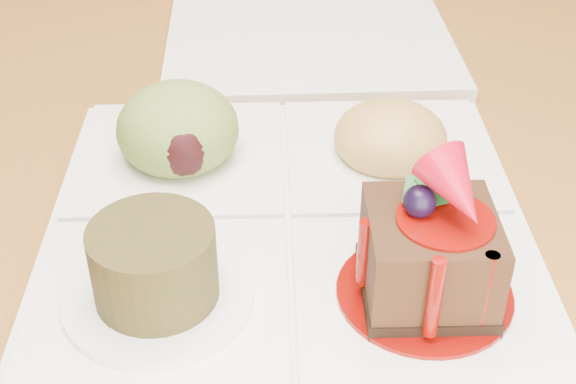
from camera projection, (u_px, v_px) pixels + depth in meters
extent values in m
cube|color=#A16329|center=(196.00, 63.00, 0.70)|extent=(1.00, 1.80, 0.04)
cylinder|color=#A16329|center=(355.00, 25.00, 1.66)|extent=(0.06, 0.06, 0.71)
cylinder|color=black|center=(573.00, 258.00, 1.30)|extent=(0.03, 0.03, 0.39)
cube|color=white|center=(288.00, 233.00, 0.46)|extent=(0.33, 0.33, 0.01)
cube|color=white|center=(423.00, 299.00, 0.41)|extent=(0.15, 0.15, 0.01)
cube|color=white|center=(159.00, 304.00, 0.40)|extent=(0.15, 0.15, 0.01)
cube|color=white|center=(181.00, 158.00, 0.51)|extent=(0.15, 0.15, 0.01)
cube|color=white|center=(389.00, 155.00, 0.51)|extent=(0.15, 0.15, 0.01)
cylinder|color=#670703|center=(424.00, 293.00, 0.40)|extent=(0.09, 0.09, 0.00)
cube|color=black|center=(425.00, 288.00, 0.40)|extent=(0.08, 0.08, 0.01)
cube|color=black|center=(430.00, 251.00, 0.39)|extent=(0.07, 0.07, 0.04)
cylinder|color=#670703|center=(434.00, 217.00, 0.38)|extent=(0.05, 0.05, 0.00)
sphere|color=black|center=(420.00, 201.00, 0.37)|extent=(0.02, 0.02, 0.02)
cone|color=#AE0B21|center=(457.00, 191.00, 0.36)|extent=(0.04, 0.05, 0.04)
cube|color=#134D1B|center=(431.00, 191.00, 0.38)|extent=(0.01, 0.02, 0.01)
cube|color=#134D1B|center=(415.00, 190.00, 0.38)|extent=(0.02, 0.02, 0.01)
cylinder|color=#670703|center=(434.00, 298.00, 0.36)|extent=(0.01, 0.01, 0.04)
cylinder|color=#670703|center=(486.00, 289.00, 0.37)|extent=(0.01, 0.01, 0.04)
cylinder|color=#670703|center=(364.00, 253.00, 0.39)|extent=(0.01, 0.01, 0.04)
cylinder|color=white|center=(158.00, 297.00, 0.40)|extent=(0.10, 0.10, 0.00)
cylinder|color=#412A12|center=(154.00, 263.00, 0.39)|extent=(0.06, 0.06, 0.04)
cylinder|color=#432D0E|center=(151.00, 240.00, 0.38)|extent=(0.05, 0.05, 0.00)
ellipsoid|color=olive|center=(178.00, 129.00, 0.50)|extent=(0.08, 0.08, 0.06)
ellipsoid|color=black|center=(184.00, 150.00, 0.48)|extent=(0.04, 0.03, 0.03)
ellipsoid|color=#B38740|center=(390.00, 138.00, 0.51)|extent=(0.07, 0.07, 0.04)
cube|color=#E94011|center=(409.00, 123.00, 0.51)|extent=(0.02, 0.02, 0.02)
cube|color=#496A17|center=(381.00, 118.00, 0.52)|extent=(0.02, 0.02, 0.02)
cube|color=#E94011|center=(367.00, 129.00, 0.50)|extent=(0.02, 0.02, 0.02)
cube|color=#496A17|center=(386.00, 139.00, 0.49)|extent=(0.02, 0.02, 0.02)
cube|color=#E94011|center=(417.00, 141.00, 0.49)|extent=(0.02, 0.02, 0.02)
cube|color=white|center=(308.00, 33.00, 0.69)|extent=(0.28, 0.28, 0.01)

